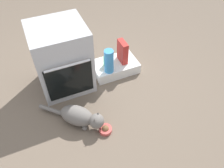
{
  "coord_description": "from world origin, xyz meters",
  "views": [
    {
      "loc": [
        -0.3,
        -1.47,
        1.94
      ],
      "look_at": [
        0.34,
        0.0,
        0.25
      ],
      "focal_mm": 35.45,
      "sensor_mm": 36.0,
      "label": 1
    }
  ],
  "objects_px": {
    "oven": "(62,58)",
    "water_bottle": "(109,61)",
    "soda_can": "(106,61)",
    "pantry_cabinet": "(115,67)",
    "food_bowl": "(105,129)",
    "cat": "(80,116)",
    "cereal_box": "(123,52)"
  },
  "relations": [
    {
      "from": "oven",
      "to": "soda_can",
      "type": "xyz_separation_m",
      "value": [
        0.51,
        -0.02,
        -0.2
      ]
    },
    {
      "from": "oven",
      "to": "water_bottle",
      "type": "distance_m",
      "value": 0.53
    },
    {
      "from": "soda_can",
      "to": "water_bottle",
      "type": "height_order",
      "value": "water_bottle"
    },
    {
      "from": "cat",
      "to": "water_bottle",
      "type": "relative_size",
      "value": 1.89
    },
    {
      "from": "pantry_cabinet",
      "to": "oven",
      "type": "bearing_deg",
      "value": 177.46
    },
    {
      "from": "oven",
      "to": "cereal_box",
      "type": "bearing_deg",
      "value": -1.98
    },
    {
      "from": "food_bowl",
      "to": "cereal_box",
      "type": "height_order",
      "value": "cereal_box"
    },
    {
      "from": "food_bowl",
      "to": "soda_can",
      "type": "distance_m",
      "value": 0.87
    },
    {
      "from": "oven",
      "to": "soda_can",
      "type": "distance_m",
      "value": 0.55
    },
    {
      "from": "cat",
      "to": "oven",
      "type": "bearing_deg",
      "value": 132.13
    },
    {
      "from": "soda_can",
      "to": "cereal_box",
      "type": "xyz_separation_m",
      "value": [
        0.21,
        -0.0,
        0.08
      ]
    },
    {
      "from": "food_bowl",
      "to": "cat",
      "type": "relative_size",
      "value": 0.23
    },
    {
      "from": "cat",
      "to": "cereal_box",
      "type": "height_order",
      "value": "cereal_box"
    },
    {
      "from": "oven",
      "to": "cat",
      "type": "distance_m",
      "value": 0.68
    },
    {
      "from": "cereal_box",
      "to": "pantry_cabinet",
      "type": "bearing_deg",
      "value": -178.43
    },
    {
      "from": "cat",
      "to": "soda_can",
      "type": "distance_m",
      "value": 0.8
    },
    {
      "from": "soda_can",
      "to": "pantry_cabinet",
      "type": "bearing_deg",
      "value": -3.45
    },
    {
      "from": "cat",
      "to": "water_bottle",
      "type": "height_order",
      "value": "water_bottle"
    },
    {
      "from": "oven",
      "to": "pantry_cabinet",
      "type": "relative_size",
      "value": 1.4
    },
    {
      "from": "pantry_cabinet",
      "to": "cereal_box",
      "type": "relative_size",
      "value": 1.98
    },
    {
      "from": "pantry_cabinet",
      "to": "water_bottle",
      "type": "bearing_deg",
      "value": -140.01
    },
    {
      "from": "cereal_box",
      "to": "water_bottle",
      "type": "distance_m",
      "value": 0.25
    },
    {
      "from": "cereal_box",
      "to": "oven",
      "type": "bearing_deg",
      "value": 178.02
    },
    {
      "from": "oven",
      "to": "cereal_box",
      "type": "distance_m",
      "value": 0.73
    },
    {
      "from": "pantry_cabinet",
      "to": "food_bowl",
      "type": "height_order",
      "value": "pantry_cabinet"
    },
    {
      "from": "cereal_box",
      "to": "water_bottle",
      "type": "height_order",
      "value": "water_bottle"
    },
    {
      "from": "cereal_box",
      "to": "water_bottle",
      "type": "relative_size",
      "value": 0.93
    },
    {
      "from": "oven",
      "to": "cat",
      "type": "xyz_separation_m",
      "value": [
        -0.02,
        -0.62,
        -0.27
      ]
    },
    {
      "from": "soda_can",
      "to": "water_bottle",
      "type": "relative_size",
      "value": 0.4
    },
    {
      "from": "cat",
      "to": "cereal_box",
      "type": "xyz_separation_m",
      "value": [
        0.74,
        0.59,
        0.16
      ]
    },
    {
      "from": "food_bowl",
      "to": "cat",
      "type": "distance_m",
      "value": 0.28
    },
    {
      "from": "pantry_cabinet",
      "to": "cereal_box",
      "type": "xyz_separation_m",
      "value": [
        0.1,
        0.0,
        0.21
      ]
    }
  ]
}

